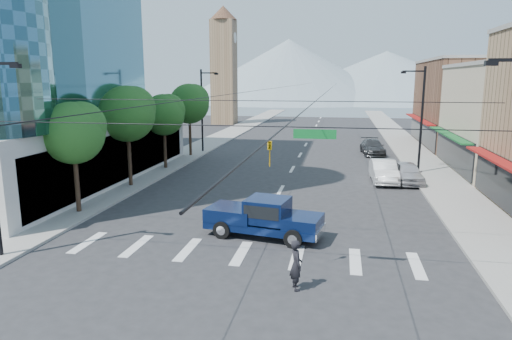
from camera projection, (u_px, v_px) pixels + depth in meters
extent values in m
plane|color=#28282B|center=(238.00, 266.00, 19.73)|extent=(160.00, 160.00, 0.00)
cube|color=gray|center=(216.00, 140.00, 60.43)|extent=(4.00, 120.00, 0.15)
cube|color=gray|center=(405.00, 144.00, 56.13)|extent=(4.00, 120.00, 0.15)
cube|color=brown|center=(478.00, 105.00, 53.73)|extent=(12.00, 18.00, 10.00)
cube|color=#8C6B4C|center=(224.00, 73.00, 80.69)|extent=(4.00, 4.00, 18.00)
cone|color=brown|center=(223.00, 13.00, 78.69)|extent=(4.80, 4.80, 2.40)
cone|color=gray|center=(289.00, 70.00, 164.87)|extent=(80.00, 80.00, 22.00)
cone|color=gray|center=(386.00, 76.00, 168.64)|extent=(90.00, 90.00, 18.00)
cylinder|color=black|center=(76.00, 177.00, 27.08)|extent=(0.28, 0.28, 4.55)
sphere|color=#214F1A|center=(73.00, 133.00, 26.57)|extent=(3.64, 3.64, 3.64)
sphere|color=#214F1A|center=(82.00, 126.00, 26.70)|extent=(2.86, 2.86, 2.86)
cylinder|color=black|center=(129.00, 153.00, 33.77)|extent=(0.28, 0.28, 5.11)
sphere|color=#214F1A|center=(127.00, 114.00, 33.20)|extent=(4.09, 4.09, 4.09)
sphere|color=#214F1A|center=(134.00, 108.00, 33.33)|extent=(3.21, 3.21, 3.21)
cylinder|color=black|center=(165.00, 144.00, 40.57)|extent=(0.28, 0.28, 4.55)
sphere|color=#214F1A|center=(164.00, 115.00, 40.06)|extent=(3.64, 3.64, 3.64)
sphere|color=#214F1A|center=(169.00, 110.00, 40.20)|extent=(2.86, 2.86, 2.86)
cylinder|color=black|center=(190.00, 132.00, 47.27)|extent=(0.28, 0.28, 5.11)
sphere|color=#214F1A|center=(189.00, 104.00, 46.69)|extent=(4.09, 4.09, 4.09)
sphere|color=#214F1A|center=(194.00, 100.00, 46.83)|extent=(3.21, 3.21, 3.21)
cylinder|color=black|center=(231.00, 126.00, 17.55)|extent=(21.60, 0.04, 0.04)
imported|color=gold|center=(270.00, 154.00, 17.49)|extent=(0.16, 0.20, 1.00)
cube|color=#0C6626|center=(315.00, 134.00, 17.03)|extent=(1.60, 0.06, 0.35)
cylinder|color=black|center=(202.00, 111.00, 49.70)|extent=(0.20, 0.20, 9.00)
cube|color=black|center=(209.00, 73.00, 48.74)|extent=(1.80, 0.12, 0.12)
cube|color=black|center=(216.00, 74.00, 48.62)|extent=(0.40, 0.25, 0.18)
cylinder|color=black|center=(422.00, 121.00, 38.13)|extent=(0.20, 0.20, 9.00)
cube|color=black|center=(414.00, 71.00, 37.48)|extent=(1.80, 0.12, 0.12)
cube|color=black|center=(403.00, 72.00, 37.64)|extent=(0.40, 0.25, 0.18)
cube|color=#08163C|center=(264.00, 225.00, 23.40)|extent=(6.19, 3.16, 0.38)
cube|color=#08163C|center=(303.00, 222.00, 22.58)|extent=(2.05, 2.31, 0.59)
cube|color=#08163C|center=(268.00, 210.00, 23.15)|extent=(2.36, 2.32, 1.18)
cube|color=black|center=(268.00, 208.00, 23.13)|extent=(2.15, 2.31, 0.64)
cube|color=#08163C|center=(233.00, 213.00, 23.90)|extent=(2.81, 2.55, 0.70)
cube|color=silver|center=(320.00, 232.00, 22.37)|extent=(0.49, 2.03, 0.38)
cube|color=silver|center=(212.00, 219.00, 24.42)|extent=(0.49, 2.03, 0.32)
cylinder|color=black|center=(293.00, 239.00, 21.84)|extent=(0.94, 0.48, 0.90)
cylinder|color=black|center=(304.00, 226.00, 23.71)|extent=(0.94, 0.48, 0.90)
cylinder|color=black|center=(222.00, 230.00, 23.14)|extent=(0.94, 0.48, 0.90)
cylinder|color=black|center=(238.00, 219.00, 25.01)|extent=(0.94, 0.48, 0.90)
imported|color=black|center=(296.00, 265.00, 17.43)|extent=(0.70, 0.85, 1.99)
imported|color=#B8B7BC|center=(408.00, 173.00, 35.41)|extent=(2.30, 4.94, 1.64)
imported|color=white|center=(384.00, 171.00, 35.79)|extent=(2.04, 5.28, 1.71)
imported|color=#343437|center=(372.00, 147.00, 48.89)|extent=(2.69, 5.64, 1.59)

